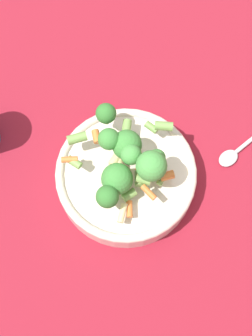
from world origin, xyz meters
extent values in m
plane|color=maroon|center=(0.00, 0.00, 0.00)|extent=(3.00, 3.00, 0.00)
cylinder|color=beige|center=(0.00, 0.00, 0.02)|extent=(0.22, 0.22, 0.04)
torus|color=beige|center=(0.00, 0.00, 0.04)|extent=(0.22, 0.22, 0.01)
cylinder|color=#8CB766|center=(0.03, 0.01, 0.06)|extent=(0.02, 0.02, 0.02)
sphere|color=#3D8438|center=(0.03, 0.01, 0.09)|extent=(0.05, 0.05, 0.05)
cylinder|color=#8CB766|center=(-0.02, -0.02, 0.06)|extent=(0.02, 0.02, 0.02)
sphere|color=#3D8438|center=(-0.02, -0.02, 0.09)|extent=(0.05, 0.05, 0.05)
cylinder|color=#8CB766|center=(0.06, 0.02, 0.07)|extent=(0.01, 0.01, 0.01)
sphere|color=#33722D|center=(0.06, 0.02, 0.09)|extent=(0.03, 0.03, 0.03)
cylinder|color=#8CB766|center=(-0.04, -0.07, 0.08)|extent=(0.01, 0.01, 0.01)
sphere|color=#33722D|center=(-0.04, -0.07, 0.10)|extent=(0.03, 0.03, 0.03)
cylinder|color=#8CB766|center=(-0.03, 0.03, 0.08)|extent=(0.01, 0.01, 0.01)
sphere|color=#3D8438|center=(-0.03, 0.03, 0.10)|extent=(0.03, 0.03, 0.03)
cylinder|color=#8CB766|center=(-0.01, 0.04, 0.08)|extent=(0.02, 0.02, 0.02)
sphere|color=#479342|center=(-0.01, 0.04, 0.11)|extent=(0.05, 0.05, 0.05)
cylinder|color=#8CB766|center=(-0.01, -0.04, 0.08)|extent=(0.01, 0.01, 0.02)
sphere|color=#3D8438|center=(-0.01, -0.04, 0.10)|extent=(0.03, 0.03, 0.03)
cylinder|color=#8CB766|center=(-0.01, 0.00, 0.08)|extent=(0.01, 0.01, 0.02)
sphere|color=#479342|center=(-0.01, 0.00, 0.10)|extent=(0.03, 0.03, 0.03)
cylinder|color=#729E4C|center=(-0.07, -0.01, 0.07)|extent=(0.01, 0.02, 0.01)
cylinder|color=#729E4C|center=(-0.01, 0.04, 0.07)|extent=(0.03, 0.01, 0.01)
cylinder|color=beige|center=(0.00, -0.02, 0.06)|extent=(0.02, 0.02, 0.01)
cylinder|color=#729E4C|center=(0.00, 0.03, 0.07)|extent=(0.03, 0.03, 0.01)
cylinder|color=orange|center=(0.01, 0.05, 0.08)|extent=(0.01, 0.03, 0.01)
cylinder|color=#729E4C|center=(0.05, -0.06, 0.07)|extent=(0.02, 0.02, 0.01)
cylinder|color=orange|center=(0.04, 0.05, 0.06)|extent=(0.02, 0.02, 0.01)
cylinder|color=beige|center=(0.00, -0.01, 0.06)|extent=(0.02, 0.02, 0.01)
cylinder|color=#729E4C|center=(-0.05, -0.04, 0.07)|extent=(0.03, 0.03, 0.01)
cylinder|color=#729E4C|center=(-0.03, 0.05, 0.06)|extent=(0.02, 0.02, 0.01)
cylinder|color=#729E4C|center=(0.03, 0.03, 0.06)|extent=(0.02, 0.02, 0.01)
cylinder|color=#729E4C|center=(0.02, -0.08, 0.08)|extent=(0.03, 0.03, 0.01)
cylinder|color=#729E4C|center=(0.00, 0.04, 0.08)|extent=(0.02, 0.03, 0.01)
cylinder|color=beige|center=(-0.03, 0.01, 0.07)|extent=(0.02, 0.02, 0.01)
cylinder|color=orange|center=(0.00, -0.06, 0.09)|extent=(0.02, 0.02, 0.01)
cylinder|color=beige|center=(0.06, 0.04, 0.06)|extent=(0.03, 0.02, 0.01)
cylinder|color=orange|center=(-0.03, 0.03, 0.07)|extent=(0.03, 0.02, 0.01)
cylinder|color=orange|center=(0.05, -0.07, 0.08)|extent=(0.02, 0.02, 0.01)
cylinder|color=#729E4C|center=(-0.09, 0.00, 0.08)|extent=(0.03, 0.03, 0.01)
cylinder|color=orange|center=(-0.03, 0.05, 0.06)|extent=(0.02, 0.02, 0.01)
cylinder|color=orange|center=(-0.01, 0.02, 0.09)|extent=(0.02, 0.01, 0.01)
ellipsoid|color=silver|center=(-0.14, 0.10, 0.01)|extent=(0.04, 0.03, 0.01)
camera|label=1|loc=(0.17, 0.16, 0.73)|focal=50.00mm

